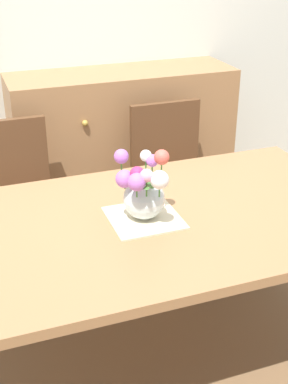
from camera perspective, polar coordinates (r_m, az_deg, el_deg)
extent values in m
plane|color=brown|center=(2.55, 0.62, -17.44)|extent=(12.00, 12.00, 0.00)
cube|color=#9E7047|center=(2.12, 0.72, -3.37)|extent=(1.82, 1.02, 0.04)
cylinder|color=#9E7047|center=(2.97, 12.91, -2.84)|extent=(0.07, 0.07, 0.69)
cube|color=brown|center=(2.82, -13.53, -2.05)|extent=(0.42, 0.42, 0.04)
cylinder|color=brown|center=(2.80, -8.85, -7.42)|extent=(0.04, 0.04, 0.44)
cylinder|color=brown|center=(3.11, -10.23, -3.89)|extent=(0.04, 0.04, 0.44)
cube|color=brown|center=(2.89, -14.51, 3.64)|extent=(0.42, 0.04, 0.42)
cube|color=brown|center=(3.02, 3.56, 0.69)|extent=(0.42, 0.42, 0.04)
cylinder|color=brown|center=(3.06, 7.88, -4.22)|extent=(0.04, 0.04, 0.44)
cylinder|color=brown|center=(2.93, 1.57, -5.48)|extent=(0.04, 0.04, 0.44)
cylinder|color=brown|center=(3.34, 5.08, -1.27)|extent=(0.04, 0.04, 0.44)
cylinder|color=brown|center=(3.22, -0.77, -2.29)|extent=(0.04, 0.04, 0.44)
cube|color=brown|center=(3.09, 2.28, 5.96)|extent=(0.42, 0.04, 0.42)
cube|color=#9E7047|center=(3.44, -2.27, 4.81)|extent=(1.40, 0.44, 1.00)
sphere|color=#B7933D|center=(3.05, -6.41, 7.42)|extent=(0.04, 0.04, 0.04)
sphere|color=#B7933D|center=(3.24, 4.05, 8.63)|extent=(0.04, 0.04, 0.04)
sphere|color=#B7933D|center=(3.21, -6.05, 0.65)|extent=(0.04, 0.04, 0.04)
sphere|color=#B7933D|center=(3.38, 3.84, 2.17)|extent=(0.04, 0.04, 0.04)
cube|color=beige|center=(2.10, 0.00, -2.83)|extent=(0.28, 0.28, 0.01)
sphere|color=silver|center=(2.06, 0.00, -0.72)|extent=(0.17, 0.17, 0.17)
sphere|color=#D12D66|center=(1.97, -0.74, 1.98)|extent=(0.06, 0.06, 0.06)
cylinder|color=#478438|center=(1.98, -0.73, 1.10)|extent=(0.01, 0.01, 0.07)
sphere|color=#E55B4C|center=(2.02, 1.93, 3.79)|extent=(0.06, 0.06, 0.06)
cylinder|color=#478438|center=(2.04, 1.91, 2.42)|extent=(0.01, 0.01, 0.11)
sphere|color=#B266C6|center=(1.99, -2.12, 1.43)|extent=(0.07, 0.07, 0.07)
cylinder|color=#478438|center=(2.00, -2.11, 0.89)|extent=(0.01, 0.01, 0.04)
sphere|color=white|center=(2.02, -0.94, 1.76)|extent=(0.06, 0.06, 0.06)
cylinder|color=#478438|center=(2.03, -0.94, 1.27)|extent=(0.01, 0.01, 0.04)
sphere|color=#B266C6|center=(2.08, 0.90, 3.43)|extent=(0.05, 0.05, 0.05)
cylinder|color=#478438|center=(2.09, 0.89, 2.56)|extent=(0.01, 0.01, 0.07)
sphere|color=#B266C6|center=(1.92, -0.80, 1.08)|extent=(0.07, 0.07, 0.07)
cylinder|color=#478438|center=(1.93, -0.79, 0.26)|extent=(0.01, 0.01, 0.06)
sphere|color=white|center=(2.09, 0.20, 3.96)|extent=(0.05, 0.05, 0.05)
cylinder|color=#478438|center=(2.10, 0.20, 2.90)|extent=(0.01, 0.01, 0.08)
sphere|color=white|center=(1.92, 1.69, 1.32)|extent=(0.07, 0.07, 0.07)
cylinder|color=#478438|center=(1.93, 1.68, 0.40)|extent=(0.01, 0.01, 0.07)
sphere|color=#EA9EBC|center=(1.91, 0.28, 1.78)|extent=(0.05, 0.05, 0.05)
cylinder|color=#478438|center=(1.93, 0.28, 0.65)|extent=(0.01, 0.01, 0.08)
sphere|color=#B266C6|center=(2.05, -2.48, 3.88)|extent=(0.06, 0.06, 0.06)
cylinder|color=#478438|center=(2.07, -2.45, 2.62)|extent=(0.01, 0.01, 0.10)
ellipsoid|color=#478438|center=(2.03, -1.68, 1.63)|extent=(0.07, 0.05, 0.03)
ellipsoid|color=#478438|center=(2.08, -0.60, 1.64)|extent=(0.03, 0.07, 0.04)
ellipsoid|color=#478438|center=(1.98, 0.68, 0.77)|extent=(0.03, 0.07, 0.02)
ellipsoid|color=#478438|center=(1.93, 0.26, 0.47)|extent=(0.04, 0.07, 0.03)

